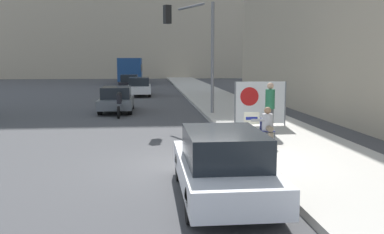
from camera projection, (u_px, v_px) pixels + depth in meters
The scene contains 12 objects.
ground_plane at pixel (199, 166), 11.44m from camera, with size 160.00×160.00×0.00m, color #444447.
sidewalk_curb at pixel (224, 104), 26.56m from camera, with size 3.83×90.00×0.18m, color #B7B2A8.
seated_protester at pixel (267, 125), 13.42m from camera, with size 0.98×0.77×1.18m.
jogger_on_sidewalk at pixel (270, 107), 15.40m from camera, with size 0.34×0.34×1.84m.
protest_banner at pixel (260, 103), 17.13m from camera, with size 2.12×0.06×1.79m.
traffic_light_pole at pixel (196, 39), 20.65m from camera, with size 2.55×2.32×5.45m.
parked_car_curbside at pixel (223, 165), 8.72m from camera, with size 1.73×4.32×1.43m.
car_on_road_nearest at pixel (117, 99), 23.24m from camera, with size 1.76×4.15×1.38m.
car_on_road_midblock at pixel (139, 87), 33.56m from camera, with size 1.79×4.45×1.45m.
car_on_road_distant at pixel (129, 82), 40.07m from camera, with size 1.73×4.71×1.44m.
city_bus_on_road at pixel (131, 69), 51.44m from camera, with size 2.58×10.54×3.01m.
motorcycle_on_road at pixel (119, 106), 21.41m from camera, with size 0.28×2.16×1.24m.
Camera 1 is at (-1.32, -11.09, 2.84)m, focal length 40.00 mm.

